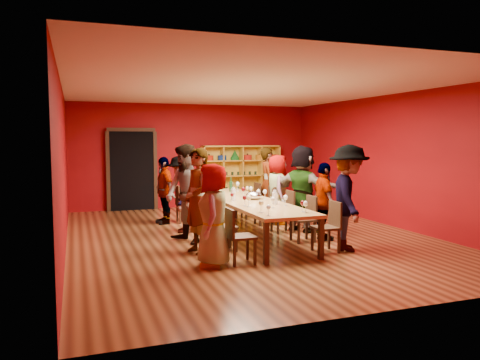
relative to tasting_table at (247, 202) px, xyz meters
name	(u,v)px	position (x,y,z in m)	size (l,w,h in m)	color
room_shell	(247,163)	(0.00, 0.00, 0.80)	(7.10, 9.10, 3.04)	#502915
tasting_table	(247,202)	(0.00, 0.00, 0.00)	(1.10, 4.50, 0.75)	#A87F46
doorway	(132,170)	(-1.80, 4.43, 0.42)	(1.40, 0.17, 2.30)	black
shelving_unit	(241,173)	(1.40, 4.32, 0.28)	(2.40, 0.40, 1.80)	gold
chair_person_left_0	(236,233)	(-0.91, -1.95, -0.20)	(0.42, 0.42, 0.89)	black
person_left_0	(213,215)	(-1.29, -1.95, 0.11)	(0.79, 0.43, 1.61)	#131536
chair_person_left_1	(220,223)	(-0.91, -1.05, -0.20)	(0.42, 0.42, 0.89)	black
person_left_1	(198,201)	(-1.31, -1.05, 0.22)	(0.67, 0.49, 1.83)	silver
chair_person_left_2	(207,216)	(-0.91, -0.21, -0.20)	(0.42, 0.42, 0.89)	black
person_left_2	(187,194)	(-1.31, -0.21, 0.25)	(0.92, 0.51, 1.90)	#141537
chair_person_left_3	(194,208)	(-0.91, 0.88, -0.20)	(0.42, 0.42, 0.89)	black
person_left_3	(182,194)	(-1.17, 0.88, 0.12)	(1.06, 0.44, 1.65)	#15183A
chair_person_left_4	(182,202)	(-0.91, 2.00, -0.20)	(0.42, 0.42, 0.89)	black
person_left_4	(164,190)	(-1.34, 2.00, 0.09)	(0.92, 0.42, 1.58)	silver
chair_person_right_0	(330,224)	(0.91, -1.73, -0.20)	(0.42, 0.42, 0.89)	black
person_right_0	(349,198)	(1.29, -1.73, 0.25)	(1.22, 0.50, 1.89)	#131435
chair_person_right_1	(307,216)	(0.91, -0.85, -0.20)	(0.42, 0.42, 0.89)	black
person_right_1	(324,202)	(1.29, -0.85, 0.07)	(0.90, 0.41, 1.53)	#141D39
chair_person_right_2	(286,209)	(0.91, 0.10, -0.20)	(0.42, 0.42, 0.89)	black
person_right_2	(303,188)	(1.31, 0.10, 0.23)	(1.72, 0.50, 1.86)	#15173C
chair_person_right_3	(268,203)	(0.91, 1.07, -0.20)	(0.42, 0.42, 0.89)	black
person_right_3	(277,190)	(1.15, 1.07, 0.11)	(0.79, 0.43, 1.62)	silver
chair_person_right_4	(253,199)	(0.91, 2.00, -0.20)	(0.42, 0.42, 0.89)	black
person_right_4	(268,183)	(1.30, 2.00, 0.19)	(0.65, 0.47, 1.78)	white
wine_glass_0	(231,184)	(0.29, 1.88, 0.20)	(0.08, 0.08, 0.21)	silver
wine_glass_1	(220,187)	(-0.18, 1.32, 0.19)	(0.08, 0.08, 0.19)	silver
wine_glass_2	(277,197)	(0.30, -0.78, 0.19)	(0.08, 0.08, 0.20)	silver
wine_glass_3	(251,189)	(0.37, 0.75, 0.19)	(0.08, 0.08, 0.19)	silver
wine_glass_4	(249,198)	(-0.33, -0.95, 0.21)	(0.09, 0.09, 0.22)	silver
wine_glass_5	(247,188)	(0.36, 0.95, 0.18)	(0.07, 0.07, 0.18)	silver
wine_glass_6	(261,203)	(-0.36, -1.63, 0.21)	(0.09, 0.09, 0.21)	silver
wine_glass_7	(245,198)	(-0.35, -0.79, 0.19)	(0.08, 0.08, 0.19)	silver
wine_glass_8	(258,192)	(0.30, 0.15, 0.19)	(0.08, 0.08, 0.19)	silver
wine_glass_9	(249,196)	(-0.09, -0.35, 0.18)	(0.07, 0.07, 0.18)	silver
wine_glass_10	(206,186)	(-0.36, 1.82, 0.18)	(0.07, 0.07, 0.18)	silver
wine_glass_11	(243,190)	(0.07, 0.43, 0.21)	(0.09, 0.09, 0.22)	silver
wine_glass_12	(219,189)	(-0.36, 0.84, 0.20)	(0.08, 0.08, 0.20)	silver
wine_glass_13	(217,188)	(-0.34, 0.97, 0.20)	(0.09, 0.09, 0.21)	silver
wine_glass_14	(232,195)	(-0.38, -0.14, 0.18)	(0.07, 0.07, 0.18)	silver
wine_glass_15	(238,184)	(0.36, 1.62, 0.21)	(0.09, 0.09, 0.22)	silver
wine_glass_16	(268,208)	(-0.37, -1.98, 0.18)	(0.07, 0.07, 0.18)	silver
wine_glass_17	(265,192)	(0.37, -0.05, 0.20)	(0.08, 0.08, 0.20)	silver
wine_glass_18	(212,185)	(-0.26, 1.72, 0.20)	(0.08, 0.08, 0.21)	silver
wine_glass_19	(273,200)	(0.05, -1.21, 0.20)	(0.08, 0.08, 0.20)	silver
wine_glass_20	(306,204)	(0.35, -1.88, 0.19)	(0.08, 0.08, 0.20)	silver
wine_glass_21	(303,204)	(0.34, -1.80, 0.19)	(0.08, 0.08, 0.20)	silver
wine_glass_22	(234,194)	(-0.28, 0.02, 0.18)	(0.07, 0.07, 0.18)	silver
wine_glass_23	(286,198)	(0.37, -1.04, 0.20)	(0.08, 0.08, 0.20)	silver
spittoon_bowl	(254,196)	(0.16, 0.05, 0.13)	(0.33, 0.33, 0.18)	#AFB2B6
carafe_a	(233,194)	(-0.29, 0.04, 0.17)	(0.13, 0.13, 0.27)	silver
carafe_b	(275,198)	(0.26, -0.80, 0.18)	(0.12, 0.12, 0.28)	silver
wine_bottle	(231,186)	(0.16, 1.55, 0.18)	(0.11, 0.11, 0.34)	#123318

